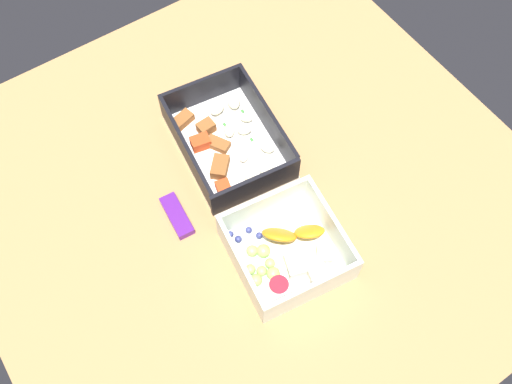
% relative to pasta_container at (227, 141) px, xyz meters
% --- Properties ---
extents(table_surface, '(0.80, 0.80, 0.02)m').
position_rel_pasta_container_xyz_m(table_surface, '(-0.08, 0.01, -0.03)').
color(table_surface, '#9E7547').
rests_on(table_surface, ground).
extents(pasta_container, '(0.21, 0.16, 0.06)m').
position_rel_pasta_container_xyz_m(pasta_container, '(0.00, 0.00, 0.00)').
color(pasta_container, white).
rests_on(pasta_container, table_surface).
extents(fruit_bowl, '(0.16, 0.16, 0.06)m').
position_rel_pasta_container_xyz_m(fruit_bowl, '(-0.20, 0.03, 0.00)').
color(fruit_bowl, silver).
rests_on(fruit_bowl, table_surface).
extents(candy_bar, '(0.07, 0.03, 0.01)m').
position_rel_pasta_container_xyz_m(candy_bar, '(-0.06, 0.13, -0.01)').
color(candy_bar, '#51197A').
rests_on(candy_bar, table_surface).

